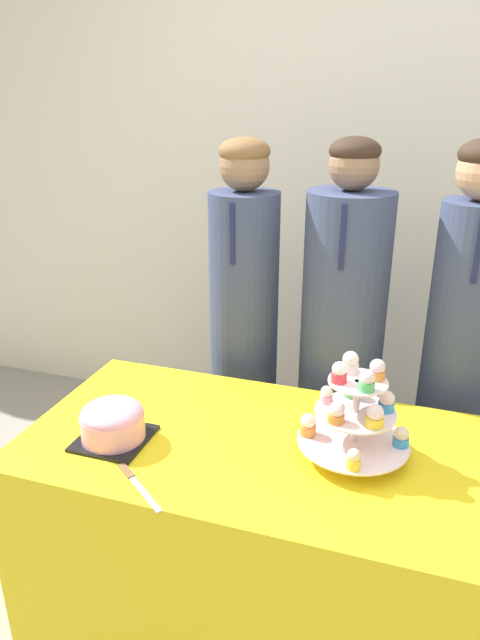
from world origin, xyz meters
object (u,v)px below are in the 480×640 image
at_px(cake_knife, 133,479).
at_px(cupcake_stand, 355,411).
at_px(student_2, 457,365).
at_px(student_1, 340,359).
at_px(student_0, 244,342).
at_px(round_cake, 113,421).

relative_size(cake_knife, cupcake_stand, 0.62).
height_order(cupcake_stand, student_2, student_2).
bearing_deg(cake_knife, student_1, 102.00).
relative_size(cupcake_stand, student_2, 0.21).
bearing_deg(cake_knife, student_2, 83.92).
distance_m(student_0, student_1, 0.39).
distance_m(cupcake_stand, student_2, 0.66).
bearing_deg(cupcake_stand, student_0, 131.44).
xyz_separation_m(cake_knife, student_2, (0.84, 0.89, 0.06)).
distance_m(cake_knife, cupcake_stand, 0.64).
xyz_separation_m(cake_knife, student_0, (0.03, 0.89, 0.04)).
height_order(cake_knife, cupcake_stand, cupcake_stand).
height_order(cake_knife, student_1, student_1).
xyz_separation_m(student_0, student_2, (0.81, -0.00, 0.02)).
bearing_deg(student_1, round_cake, -127.45).
height_order(student_0, student_2, student_2).
xyz_separation_m(cupcake_stand, student_0, (-0.52, 0.59, -0.11)).
bearing_deg(cupcake_stand, cake_knife, -150.86).
height_order(student_1, student_2, student_2).
height_order(round_cake, student_1, student_1).
xyz_separation_m(round_cake, student_0, (0.17, 0.74, -0.03)).
distance_m(round_cake, cake_knife, 0.22).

